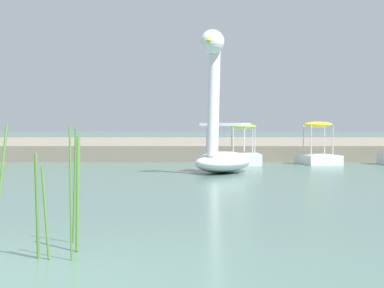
{
  "coord_description": "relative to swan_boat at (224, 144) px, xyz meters",
  "views": [
    {
      "loc": [
        1.57,
        -5.47,
        1.2
      ],
      "look_at": [
        1.48,
        15.77,
        0.73
      ],
      "focal_mm": 65.11,
      "sensor_mm": 36.0,
      "label": 1
    }
  ],
  "objects": [
    {
      "name": "shore_bank_far",
      "position": [
        -2.37,
        18.39,
        -0.5
      ],
      "size": [
        155.17,
        24.8,
        0.57
      ],
      "primitive_type": "cube",
      "color": "slate",
      "rests_on": "ground_plane"
    },
    {
      "name": "swan_boat",
      "position": [
        0.0,
        0.0,
        0.0
      ],
      "size": [
        2.18,
        3.15,
        3.76
      ],
      "color": "white",
      "rests_on": "ground_plane"
    },
    {
      "name": "pedal_boat_lime",
      "position": [
        0.9,
        4.32,
        -0.38
      ],
      "size": [
        1.12,
        1.8,
        1.36
      ],
      "color": "white",
      "rests_on": "ground_plane"
    },
    {
      "name": "pedal_boat_yellow",
      "position": [
        3.45,
        4.58,
        -0.36
      ],
      "size": [
        1.37,
        2.02,
        1.43
      ],
      "color": "white",
      "rests_on": "ground_plane"
    }
  ]
}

